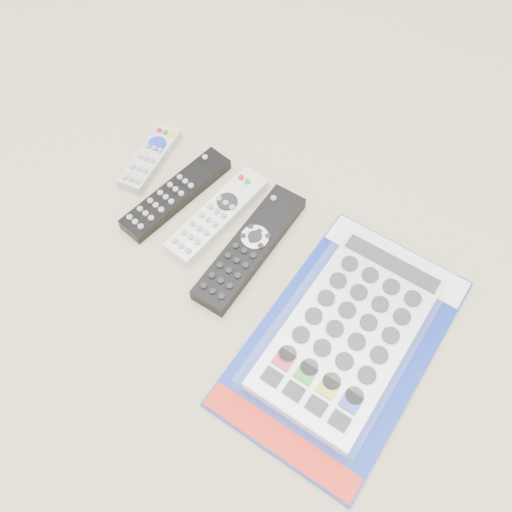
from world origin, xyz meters
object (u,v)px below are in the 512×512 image
Objects in this scene: remote_slim_black at (176,194)px; remote_silver_dvd at (217,215)px; remote_large_black at (250,248)px; jumbo_remote_packaged at (348,333)px; remote_small_grey at (150,158)px.

remote_silver_dvd is at bearing 10.52° from remote_slim_black.
remote_large_black is 0.19m from jumbo_remote_packaged.
remote_silver_dvd is 0.84× the size of remote_large_black.
jumbo_remote_packaged is at bearing -8.77° from remote_silver_dvd.
remote_slim_black is 0.56× the size of jumbo_remote_packaged.
remote_small_grey is 0.42m from jumbo_remote_packaged.
remote_small_grey is at bearing 166.60° from remote_large_black.
jumbo_remote_packaged is (0.41, -0.08, 0.01)m from remote_small_grey.
remote_slim_black is 0.15m from remote_large_black.
jumbo_remote_packaged reaches higher than remote_slim_black.
remote_large_black is (0.23, -0.04, 0.00)m from remote_small_grey.
remote_large_black is at bearing 167.38° from jumbo_remote_packaged.
remote_small_grey is at bearing 167.43° from jumbo_remote_packaged.
remote_small_grey is 0.08m from remote_slim_black.
remote_small_grey is 0.70× the size of remote_slim_black.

